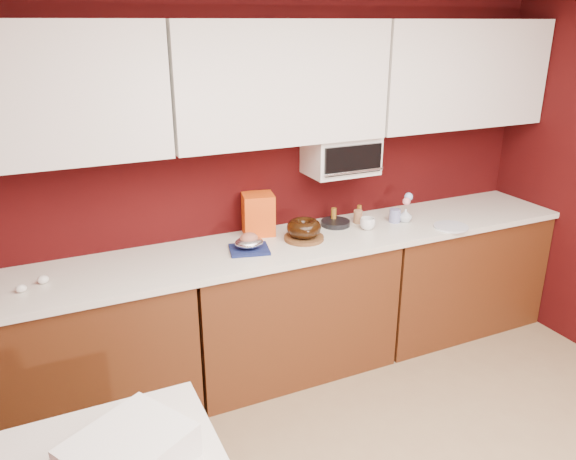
# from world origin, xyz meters

# --- Properties ---
(wall_back) EXTENTS (4.00, 0.02, 2.50)m
(wall_back) POSITION_xyz_m (0.00, 2.25, 1.25)
(wall_back) COLOR #370707
(wall_back) RESTS_ON floor
(base_cabinet_left) EXTENTS (1.31, 0.58, 0.86)m
(base_cabinet_left) POSITION_xyz_m (-1.33, 1.94, 0.43)
(base_cabinet_left) COLOR #512710
(base_cabinet_left) RESTS_ON floor
(base_cabinet_center) EXTENTS (1.31, 0.58, 0.86)m
(base_cabinet_center) POSITION_xyz_m (0.00, 1.94, 0.43)
(base_cabinet_center) COLOR #512710
(base_cabinet_center) RESTS_ON floor
(base_cabinet_right) EXTENTS (1.31, 0.58, 0.86)m
(base_cabinet_right) POSITION_xyz_m (1.33, 1.94, 0.43)
(base_cabinet_right) COLOR #512710
(base_cabinet_right) RESTS_ON floor
(countertop) EXTENTS (4.00, 0.62, 0.04)m
(countertop) POSITION_xyz_m (0.00, 1.94, 0.88)
(countertop) COLOR silver
(countertop) RESTS_ON base_cabinet_center
(upper_cabinet_left) EXTENTS (1.31, 0.33, 0.70)m
(upper_cabinet_left) POSITION_xyz_m (-1.33, 2.08, 1.85)
(upper_cabinet_left) COLOR white
(upper_cabinet_left) RESTS_ON wall_back
(upper_cabinet_center) EXTENTS (1.31, 0.33, 0.70)m
(upper_cabinet_center) POSITION_xyz_m (0.00, 2.08, 1.85)
(upper_cabinet_center) COLOR white
(upper_cabinet_center) RESTS_ON wall_back
(upper_cabinet_right) EXTENTS (1.31, 0.33, 0.70)m
(upper_cabinet_right) POSITION_xyz_m (1.33, 2.08, 1.85)
(upper_cabinet_right) COLOR white
(upper_cabinet_right) RESTS_ON wall_back
(toaster_oven) EXTENTS (0.45, 0.30, 0.25)m
(toaster_oven) POSITION_xyz_m (0.45, 2.10, 1.38)
(toaster_oven) COLOR white
(toaster_oven) RESTS_ON upper_cabinet_center
(toaster_oven_door) EXTENTS (0.40, 0.02, 0.18)m
(toaster_oven_door) POSITION_xyz_m (0.45, 1.94, 1.38)
(toaster_oven_door) COLOR black
(toaster_oven_door) RESTS_ON toaster_oven
(toaster_oven_handle) EXTENTS (0.42, 0.02, 0.02)m
(toaster_oven_handle) POSITION_xyz_m (0.45, 1.93, 1.30)
(toaster_oven_handle) COLOR silver
(toaster_oven_handle) RESTS_ON toaster_oven
(cake_base) EXTENTS (0.28, 0.28, 0.02)m
(cake_base) POSITION_xyz_m (0.10, 1.93, 0.91)
(cake_base) COLOR brown
(cake_base) RESTS_ON countertop
(bundt_cake) EXTENTS (0.27, 0.27, 0.09)m
(bundt_cake) POSITION_xyz_m (0.10, 1.93, 0.98)
(bundt_cake) COLOR black
(bundt_cake) RESTS_ON cake_base
(navy_towel) EXTENTS (0.27, 0.24, 0.02)m
(navy_towel) POSITION_xyz_m (-0.27, 1.91, 0.91)
(navy_towel) COLOR #151F51
(navy_towel) RESTS_ON countertop
(foil_ham_nest) EXTENTS (0.18, 0.16, 0.06)m
(foil_ham_nest) POSITION_xyz_m (-0.27, 1.91, 0.96)
(foil_ham_nest) COLOR silver
(foil_ham_nest) RESTS_ON navy_towel
(roasted_ham) EXTENTS (0.11, 0.10, 0.07)m
(roasted_ham) POSITION_xyz_m (-0.27, 1.91, 0.98)
(roasted_ham) COLOR #AC654E
(roasted_ham) RESTS_ON foil_ham_nest
(pandoro_box) EXTENTS (0.23, 0.21, 0.26)m
(pandoro_box) POSITION_xyz_m (-0.11, 2.15, 1.03)
(pandoro_box) COLOR red
(pandoro_box) RESTS_ON countertop
(dark_pan) EXTENTS (0.22, 0.22, 0.03)m
(dark_pan) POSITION_xyz_m (0.41, 2.08, 0.92)
(dark_pan) COLOR black
(dark_pan) RESTS_ON countertop
(coffee_mug) EXTENTS (0.12, 0.12, 0.10)m
(coffee_mug) POSITION_xyz_m (0.56, 1.92, 0.95)
(coffee_mug) COLOR white
(coffee_mug) RESTS_ON countertop
(blue_jar) EXTENTS (0.08, 0.08, 0.09)m
(blue_jar) POSITION_xyz_m (0.81, 1.97, 0.95)
(blue_jar) COLOR navy
(blue_jar) RESTS_ON countertop
(flower_vase) EXTENTS (0.07, 0.07, 0.11)m
(flower_vase) POSITION_xyz_m (0.88, 1.94, 0.95)
(flower_vase) COLOR #AFBCC7
(flower_vase) RESTS_ON countertop
(flower_pink) EXTENTS (0.05, 0.05, 0.05)m
(flower_pink) POSITION_xyz_m (0.88, 1.94, 1.05)
(flower_pink) COLOR pink
(flower_pink) RESTS_ON flower_vase
(flower_blue) EXTENTS (0.06, 0.06, 0.06)m
(flower_blue) POSITION_xyz_m (0.91, 1.96, 1.07)
(flower_blue) COLOR #95B6EE
(flower_blue) RESTS_ON flower_vase
(china_plate) EXTENTS (0.25, 0.25, 0.01)m
(china_plate) POSITION_xyz_m (1.09, 1.72, 0.91)
(china_plate) COLOR silver
(china_plate) RESTS_ON countertop
(amber_bottle) EXTENTS (0.04, 0.04, 0.11)m
(amber_bottle) POSITION_xyz_m (0.42, 2.12, 0.95)
(amber_bottle) COLOR brown
(amber_bottle) RESTS_ON countertop
(paper_cup) EXTENTS (0.07, 0.07, 0.09)m
(paper_cup) POSITION_xyz_m (0.57, 2.06, 0.94)
(paper_cup) COLOR #966744
(paper_cup) RESTS_ON countertop
(egg_left) EXTENTS (0.07, 0.06, 0.04)m
(egg_left) POSITION_xyz_m (-1.52, 1.88, 0.92)
(egg_left) COLOR silver
(egg_left) RESTS_ON countertop
(egg_right) EXTENTS (0.07, 0.06, 0.05)m
(egg_right) POSITION_xyz_m (-1.41, 1.94, 0.92)
(egg_right) COLOR silver
(egg_right) RESTS_ON countertop
(newspaper_stack) EXTENTS (0.49, 0.46, 0.13)m
(newspaper_stack) POSITION_xyz_m (-1.22, 0.60, 0.82)
(newspaper_stack) COLOR white
(newspaper_stack) RESTS_ON dining_table
(amber_bottle_tall) EXTENTS (0.04, 0.04, 0.11)m
(amber_bottle_tall) POSITION_xyz_m (0.61, 2.11, 0.95)
(amber_bottle_tall) COLOR brown
(amber_bottle_tall) RESTS_ON countertop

